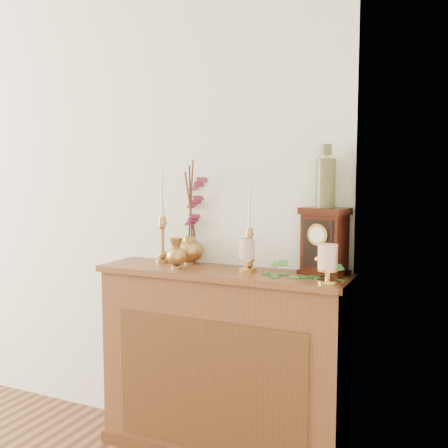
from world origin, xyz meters
The scene contains 10 objects.
console_shelf centered at (1.40, 2.10, 0.44)m, with size 1.24×0.34×0.93m.
candlestick_left centered at (1.04, 2.15, 1.09)m, with size 0.08×0.08×0.49m.
candlestick_center centered at (1.54, 2.12, 1.07)m, with size 0.07×0.07×0.42m.
bud_vase centered at (1.20, 2.02, 1.01)m, with size 0.10×0.10×0.15m.
ginger_jar centered at (1.19, 2.22, 1.17)m, with size 0.21×0.23×0.53m.
pillar_candle_left centered at (1.53, 2.11, 1.02)m, with size 0.09×0.09×0.17m.
pillar_candle_right centered at (1.94, 2.00, 1.02)m, with size 0.09×0.09×0.18m.
ivy_garland centered at (1.82, 2.08, 0.94)m, with size 0.43×0.19×0.07m.
mantel_clock centered at (1.88, 2.19, 1.08)m, with size 0.23×0.19×0.31m.
ceramic_vase centered at (1.88, 2.19, 1.37)m, with size 0.09×0.09×0.28m.
Camera 1 is at (2.46, -0.15, 1.39)m, focal length 42.00 mm.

